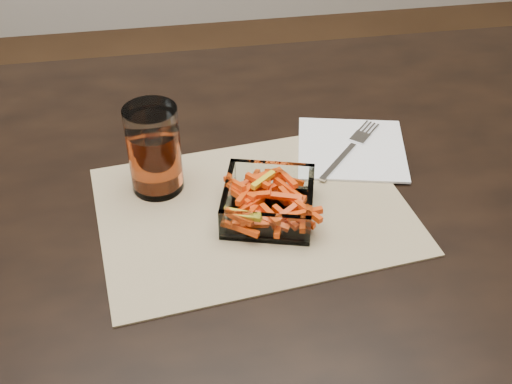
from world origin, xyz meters
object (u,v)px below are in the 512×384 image
dining_table (275,214)px  tumbler (154,152)px  fork (351,148)px  glass_bowl (268,203)px

dining_table → tumbler: bearing=-177.7°
dining_table → fork: bearing=14.8°
dining_table → fork: 0.17m
tumbler → dining_table: bearing=2.3°
glass_bowl → fork: glass_bowl is taller
fork → dining_table: bearing=-123.3°
fork → glass_bowl: bearing=-98.7°
dining_table → tumbler: 0.24m
dining_table → glass_bowl: bearing=-107.3°
glass_bowl → fork: (0.16, 0.14, -0.01)m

